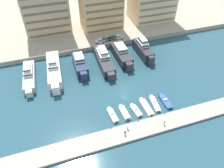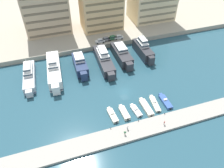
# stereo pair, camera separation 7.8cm
# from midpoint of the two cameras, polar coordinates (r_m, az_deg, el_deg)

# --- Properties ---
(ground_plane) EXTENTS (400.00, 400.00, 0.00)m
(ground_plane) POSITION_cam_midpoint_polar(r_m,az_deg,el_deg) (76.06, 3.27, -2.06)
(ground_plane) COLOR #285160
(quay_promenade) EXTENTS (180.00, 70.00, 2.04)m
(quay_promenade) POSITION_cam_midpoint_polar(r_m,az_deg,el_deg) (127.42, -7.51, 17.44)
(quay_promenade) COLOR #ADA38E
(quay_promenade) RESTS_ON ground
(pier_dock) EXTENTS (120.00, 5.83, 0.75)m
(pier_dock) POSITION_cam_midpoint_polar(r_m,az_deg,el_deg) (65.83, 8.55, -11.32)
(pier_dock) COLOR #A8A399
(pier_dock) RESTS_ON ground
(yacht_silver_far_left) EXTENTS (4.84, 19.55, 7.50)m
(yacht_silver_far_left) POSITION_cam_midpoint_polar(r_m,az_deg,el_deg) (85.10, -20.87, 2.11)
(yacht_silver_far_left) COLOR silver
(yacht_silver_far_left) RESTS_ON ground
(yacht_white_left) EXTENTS (6.07, 23.19, 8.66)m
(yacht_white_left) POSITION_cam_midpoint_polar(r_m,az_deg,el_deg) (84.23, -14.94, 3.72)
(yacht_white_left) COLOR white
(yacht_white_left) RESTS_ON ground
(yacht_navy_mid_left) EXTENTS (4.67, 15.58, 7.47)m
(yacht_navy_mid_left) POSITION_cam_midpoint_polar(r_m,az_deg,el_deg) (85.17, -8.37, 5.06)
(yacht_navy_mid_left) COLOR navy
(yacht_navy_mid_left) RESTS_ON ground
(yacht_charcoal_center_left) EXTENTS (5.35, 21.81, 8.01)m
(yacht_charcoal_center_left) POSITION_cam_midpoint_polar(r_m,az_deg,el_deg) (87.07, -2.17, 6.39)
(yacht_charcoal_center_left) COLOR #333338
(yacht_charcoal_center_left) RESTS_ON ground
(yacht_charcoal_center) EXTENTS (4.89, 18.19, 7.35)m
(yacht_charcoal_center) POSITION_cam_midpoint_polar(r_m,az_deg,el_deg) (90.11, 2.51, 7.74)
(yacht_charcoal_center) COLOR #333338
(yacht_charcoal_center) RESTS_ON ground
(yacht_charcoal_center_right) EXTENTS (4.12, 16.65, 9.00)m
(yacht_charcoal_center_right) POSITION_cam_midpoint_polar(r_m,az_deg,el_deg) (93.33, 8.10, 8.94)
(yacht_charcoal_center_right) COLOR #333338
(yacht_charcoal_center_right) RESTS_ON ground
(motorboat_cream_far_left) EXTENTS (2.25, 6.72, 1.39)m
(motorboat_cream_far_left) POSITION_cam_midpoint_polar(r_m,az_deg,el_deg) (68.08, 0.08, -8.13)
(motorboat_cream_far_left) COLOR beige
(motorboat_cream_far_left) RESTS_ON ground
(motorboat_cream_left) EXTENTS (2.14, 6.49, 1.06)m
(motorboat_cream_left) POSITION_cam_midpoint_polar(r_m,az_deg,el_deg) (68.76, 3.16, -7.48)
(motorboat_cream_left) COLOR beige
(motorboat_cream_left) RESTS_ON ground
(motorboat_white_mid_left) EXTENTS (2.43, 6.02, 1.16)m
(motorboat_white_mid_left) POSITION_cam_midpoint_polar(r_m,az_deg,el_deg) (69.84, 6.24, -6.89)
(motorboat_white_mid_left) COLOR white
(motorboat_white_mid_left) RESTS_ON ground
(motorboat_cream_center_left) EXTENTS (2.27, 8.19, 1.06)m
(motorboat_cream_center_left) POSITION_cam_midpoint_polar(r_m,az_deg,el_deg) (71.04, 8.86, -5.99)
(motorboat_cream_center_left) COLOR beige
(motorboat_cream_center_left) RESTS_ON ground
(motorboat_cream_center) EXTENTS (2.56, 7.72, 1.14)m
(motorboat_cream_center) POSITION_cam_midpoint_polar(r_m,az_deg,el_deg) (72.76, 11.07, -5.06)
(motorboat_cream_center) COLOR beige
(motorboat_cream_center) RESTS_ON ground
(motorboat_blue_center_right) EXTENTS (2.19, 7.45, 1.23)m
(motorboat_blue_center_right) POSITION_cam_midpoint_polar(r_m,az_deg,el_deg) (74.23, 13.73, -4.40)
(motorboat_blue_center_right) COLOR #33569E
(motorboat_blue_center_right) RESTS_ON ground
(car_white_far_left) EXTENTS (4.15, 2.02, 1.80)m
(car_white_far_left) POSITION_cam_midpoint_polar(r_m,az_deg,el_deg) (97.87, -3.23, 11.19)
(car_white_far_left) COLOR white
(car_white_far_left) RESTS_ON quay_promenade
(car_grey_left) EXTENTS (4.17, 2.06, 1.80)m
(car_grey_left) POSITION_cam_midpoint_polar(r_m,az_deg,el_deg) (99.11, -1.76, 11.66)
(car_grey_left) COLOR slate
(car_grey_left) RESTS_ON quay_promenade
(car_green_mid_left) EXTENTS (4.16, 2.04, 1.80)m
(car_green_mid_left) POSITION_cam_midpoint_polar(r_m,az_deg,el_deg) (100.09, 0.05, 12.00)
(car_green_mid_left) COLOR #2D6642
(car_green_mid_left) RESTS_ON quay_promenade
(car_white_center_left) EXTENTS (4.18, 2.09, 1.80)m
(car_white_center_left) POSITION_cam_midpoint_polar(r_m,az_deg,el_deg) (100.73, 1.71, 12.19)
(car_white_center_left) COLOR white
(car_white_center_left) RESTS_ON quay_promenade
(apartment_block_far_left) EXTENTS (20.48, 14.68, 25.83)m
(apartment_block_far_left) POSITION_cam_midpoint_polar(r_m,az_deg,el_deg) (107.42, -17.23, 18.88)
(apartment_block_far_left) COLOR #C6AD89
(apartment_block_far_left) RESTS_ON quay_promenade
(apartment_block_left) EXTENTS (18.97, 13.34, 21.18)m
(apartment_block_left) POSITION_cam_midpoint_polar(r_m,az_deg,el_deg) (107.69, -2.93, 19.30)
(apartment_block_left) COLOR #E0BC84
(apartment_block_left) RESTS_ON quay_promenade
(pedestrian_near_edge) EXTENTS (0.51, 0.44, 1.60)m
(pedestrian_near_edge) POSITION_cam_midpoint_polar(r_m,az_deg,el_deg) (66.52, 13.51, -9.72)
(pedestrian_near_edge) COLOR #4C515B
(pedestrian_near_edge) RESTS_ON pier_dock
(pedestrian_mid_deck) EXTENTS (0.60, 0.35, 1.63)m
(pedestrian_mid_deck) POSITION_cam_midpoint_polar(r_m,az_deg,el_deg) (62.65, 3.40, -12.53)
(pedestrian_mid_deck) COLOR #7A6B56
(pedestrian_mid_deck) RESTS_ON pier_dock
(pedestrian_far_side) EXTENTS (0.52, 0.41, 1.56)m
(pedestrian_far_side) POSITION_cam_midpoint_polar(r_m,az_deg,el_deg) (63.84, 4.09, -11.19)
(pedestrian_far_side) COLOR #4C515B
(pedestrian_far_side) RESTS_ON pier_dock
(bollard_west) EXTENTS (0.20, 0.20, 0.61)m
(bollard_west) POSITION_cam_midpoint_polar(r_m,az_deg,el_deg) (64.25, -0.36, -11.44)
(bollard_west) COLOR #2D2D33
(bollard_west) RESTS_ON pier_dock
(bollard_west_mid) EXTENTS (0.20, 0.20, 0.61)m
(bollard_west_mid) POSITION_cam_midpoint_polar(r_m,az_deg,el_deg) (66.43, 6.94, -9.45)
(bollard_west_mid) COLOR #2D2D33
(bollard_west_mid) RESTS_ON pier_dock
(bollard_east_mid) EXTENTS (0.20, 0.20, 0.61)m
(bollard_east_mid) POSITION_cam_midpoint_polar(r_m,az_deg,el_deg) (69.65, 13.59, -7.48)
(bollard_east_mid) COLOR #2D2D33
(bollard_east_mid) RESTS_ON pier_dock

